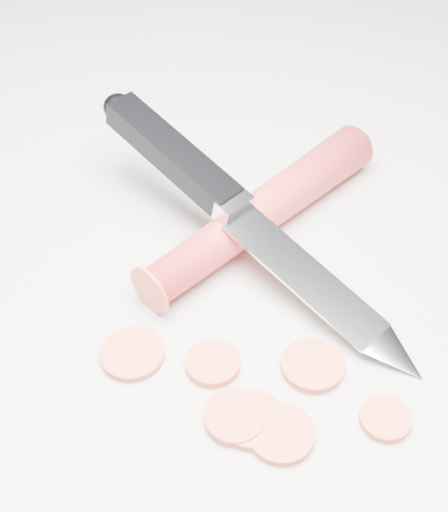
# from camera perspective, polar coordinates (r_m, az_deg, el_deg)

# --- Properties ---
(ground) EXTENTS (2.40, 2.40, 0.00)m
(ground) POSITION_cam_1_polar(r_m,az_deg,el_deg) (0.47, 3.12, -3.54)
(ground) COLOR beige
(ground) RESTS_ON ground
(carrot) EXTENTS (0.15, 0.19, 0.03)m
(carrot) POSITION_cam_1_polar(r_m,az_deg,el_deg) (0.51, 3.14, 3.65)
(carrot) COLOR red
(carrot) RESTS_ON ground
(carrot_slice_0) EXTENTS (0.03, 0.03, 0.01)m
(carrot_slice_0) POSITION_cam_1_polar(r_m,az_deg,el_deg) (0.44, -0.91, -8.58)
(carrot_slice_0) COLOR #EF583A
(carrot_slice_0) RESTS_ON ground
(carrot_slice_1) EXTENTS (0.04, 0.04, 0.01)m
(carrot_slice_1) POSITION_cam_1_polar(r_m,az_deg,el_deg) (0.41, 4.58, -14.00)
(carrot_slice_1) COLOR #EF583A
(carrot_slice_1) RESTS_ON ground
(carrot_slice_2) EXTENTS (0.04, 0.04, 0.01)m
(carrot_slice_2) POSITION_cam_1_polar(r_m,az_deg,el_deg) (0.44, 7.10, -8.68)
(carrot_slice_2) COLOR #EF583A
(carrot_slice_2) RESTS_ON ground
(carrot_slice_3) EXTENTS (0.03, 0.03, 0.01)m
(carrot_slice_3) POSITION_cam_1_polar(r_m,az_deg,el_deg) (0.43, 12.76, -12.61)
(carrot_slice_3) COLOR #EF583A
(carrot_slice_3) RESTS_ON ground
(carrot_slice_4) EXTENTS (0.04, 0.04, 0.01)m
(carrot_slice_4) POSITION_cam_1_polar(r_m,az_deg,el_deg) (0.42, 2.25, -12.97)
(carrot_slice_4) COLOR #EF583A
(carrot_slice_4) RESTS_ON ground
(carrot_slice_5) EXTENTS (0.04, 0.04, 0.01)m
(carrot_slice_5) POSITION_cam_1_polar(r_m,az_deg,el_deg) (0.45, -7.36, -7.78)
(carrot_slice_5) COLOR #EF583A
(carrot_slice_5) RESTS_ON ground
(carrot_slice_6) EXTENTS (0.04, 0.04, 0.01)m
(carrot_slice_6) POSITION_cam_1_polar(r_m,az_deg,el_deg) (0.42, 0.88, -12.79)
(carrot_slice_6) COLOR #EF583A
(carrot_slice_6) RESTS_ON ground
(kitchen_knife) EXTENTS (0.26, 0.19, 0.07)m
(kitchen_knife) POSITION_cam_1_polar(r_m,az_deg,el_deg) (0.48, 2.18, 3.02)
(kitchen_knife) COLOR silver
(kitchen_knife) RESTS_ON ground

